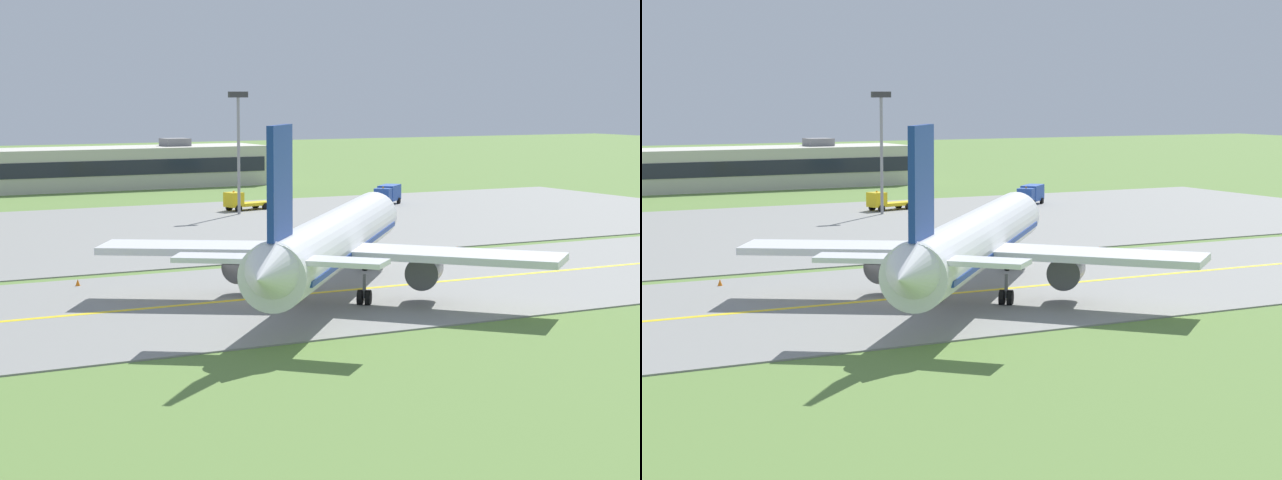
{
  "view_description": "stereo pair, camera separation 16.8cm",
  "coord_description": "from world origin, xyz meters",
  "views": [
    {
      "loc": [
        -31.63,
        -71.9,
        14.45
      ],
      "look_at": [
        5.79,
        -0.29,
        4.0
      ],
      "focal_mm": 63.63,
      "sensor_mm": 36.0,
      "label": 1
    },
    {
      "loc": [
        -31.48,
        -71.97,
        14.45
      ],
      "look_at": [
        5.79,
        -0.29,
        4.0
      ],
      "focal_mm": 63.63,
      "sensor_mm": 36.0,
      "label": 2
    }
  ],
  "objects": [
    {
      "name": "service_truck_pushback",
      "position": [
        24.48,
        56.41,
        1.18
      ],
      "size": [
        6.69,
        3.42,
        2.59
      ],
      "color": "yellow",
      "rests_on": "ground"
    },
    {
      "name": "traffic_cone_far_edge",
      "position": [
        27.09,
        13.35,
        0.3
      ],
      "size": [
        0.44,
        0.44,
        0.6
      ],
      "primitive_type": "cone",
      "color": "orange",
      "rests_on": "ground"
    },
    {
      "name": "taxiway_centreline",
      "position": [
        0.0,
        0.0,
        0.11
      ],
      "size": [
        220.0,
        0.6,
        0.01
      ],
      "primitive_type": "cube",
      "color": "yellow",
      "rests_on": "taxiway_strip"
    },
    {
      "name": "apron_pad",
      "position": [
        10.0,
        42.0,
        0.05
      ],
      "size": [
        140.0,
        52.0,
        0.1
      ],
      "primitive_type": "cube",
      "color": "gray",
      "rests_on": "ground"
    },
    {
      "name": "apron_light_mast",
      "position": [
        22.4,
        52.51,
        9.33
      ],
      "size": [
        2.4,
        0.5,
        14.7
      ],
      "color": "gray",
      "rests_on": "ground"
    },
    {
      "name": "airplane_lead",
      "position": [
        5.47,
        -2.66,
        4.13
      ],
      "size": [
        29.54,
        32.87,
        12.7
      ],
      "color": "white",
      "rests_on": "ground"
    },
    {
      "name": "traffic_cone_mid_edge",
      "position": [
        -8.86,
        11.07,
        0.3
      ],
      "size": [
        0.44,
        0.44,
        0.6
      ],
      "primitive_type": "cone",
      "color": "orange",
      "rests_on": "ground"
    },
    {
      "name": "terminal_building",
      "position": [
        21.97,
        97.53,
        3.15
      ],
      "size": [
        45.74,
        11.71,
        7.46
      ],
      "color": "beige",
      "rests_on": "ground"
    },
    {
      "name": "taxiway_strip",
      "position": [
        0.0,
        0.0,
        0.05
      ],
      "size": [
        240.0,
        28.0,
        0.1
      ],
      "primitive_type": "cube",
      "color": "gray",
      "rests_on": "ground"
    },
    {
      "name": "traffic_cone_near_edge",
      "position": [
        23.43,
        13.17,
        0.3
      ],
      "size": [
        0.44,
        0.44,
        0.6
      ],
      "primitive_type": "cone",
      "color": "orange",
      "rests_on": "ground"
    },
    {
      "name": "service_truck_catering",
      "position": [
        44.24,
        54.28,
        1.53
      ],
      "size": [
        5.77,
        5.6,
        2.6
      ],
      "color": "#264CA5",
      "rests_on": "ground"
    },
    {
      "name": "ground_plane",
      "position": [
        0.0,
        0.0,
        0.0
      ],
      "size": [
        500.0,
        500.0,
        0.0
      ],
      "primitive_type": "plane",
      "color": "olive"
    }
  ]
}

